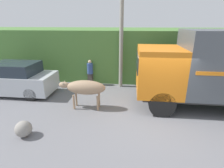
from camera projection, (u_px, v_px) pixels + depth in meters
The scene contains 8 objects.
ground_plane at pixel (158, 119), 7.15m from camera, with size 60.00×60.00×0.00m, color slate.
hillside_embankment at pixel (147, 51), 13.64m from camera, with size 32.00×6.97×3.26m.
cargo_truck at pixel (215, 68), 7.48m from camera, with size 6.31×2.50×3.45m.
brown_cow at pixel (85, 88), 7.74m from camera, with size 2.11×0.64×1.33m.
parked_suv at pixel (15, 79), 9.41m from camera, with size 4.24×1.84×1.73m.
pedestrian_on_hill at pixel (90, 72), 10.77m from camera, with size 0.41×0.41×1.57m.
utility_pole at pixel (121, 31), 9.69m from camera, with size 0.90×0.22×6.27m.
roadside_rock at pixel (23, 129), 5.98m from camera, with size 0.56×0.56×0.56m.
Camera 1 is at (-1.18, -6.43, 3.74)m, focal length 28.00 mm.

